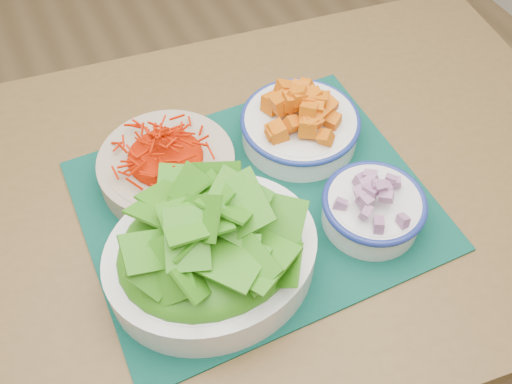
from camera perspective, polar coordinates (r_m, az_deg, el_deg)
ground at (r=1.56m, az=-4.52°, el=-17.91°), size 4.00×4.00×0.00m
table at (r=0.99m, az=0.49°, el=-3.19°), size 1.24×0.91×0.75m
placemat at (r=0.89m, az=0.00°, el=-1.25°), size 0.52×0.43×0.00m
carrot_bowl at (r=0.90m, az=-8.96°, el=2.95°), size 0.24×0.24×0.08m
squash_bowl at (r=0.94m, az=4.47°, el=7.25°), size 0.20×0.20×0.10m
lettuce_bowl at (r=0.77m, az=-4.57°, el=-5.45°), size 0.30×0.26×0.14m
onion_bowl at (r=0.85m, az=11.68°, el=-1.28°), size 0.17×0.17×0.08m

